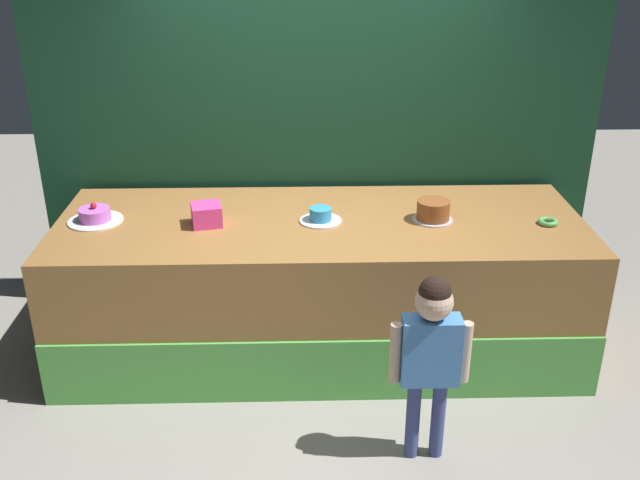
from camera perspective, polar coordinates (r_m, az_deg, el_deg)
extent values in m
plane|color=gray|center=(4.62, 0.26, -12.44)|extent=(12.00, 12.00, 0.00)
cube|color=#9E6B38|center=(4.89, 0.03, -3.55)|extent=(3.43, 1.25, 0.95)
cube|color=#59B24C|center=(4.48, 0.27, -10.34)|extent=(3.43, 0.02, 0.43)
cube|color=#19472D|center=(5.19, -0.19, 11.04)|extent=(4.03, 0.08, 3.13)
cylinder|color=#3F4C8C|center=(4.10, 7.35, -13.80)|extent=(0.08, 0.08, 0.49)
cylinder|color=#3F4C8C|center=(4.12, 9.31, -13.70)|extent=(0.08, 0.08, 0.49)
cube|color=#4C8CD8|center=(3.86, 8.73, -8.62)|extent=(0.31, 0.14, 0.38)
cylinder|color=beige|center=(3.84, 5.97, -8.89)|extent=(0.06, 0.06, 0.35)
cylinder|color=beige|center=(3.90, 11.41, -8.68)|extent=(0.06, 0.06, 0.35)
sphere|color=beige|center=(3.71, 9.01, -4.85)|extent=(0.20, 0.20, 0.20)
sphere|color=black|center=(3.68, 9.07, -4.11)|extent=(0.17, 0.17, 0.17)
cube|color=#F8409A|center=(4.65, -8.96, 1.99)|extent=(0.22, 0.22, 0.14)
torus|color=#59B259|center=(4.85, 17.57, 1.38)|extent=(0.13, 0.13, 0.03)
cylinder|color=white|center=(4.89, -17.32, 1.47)|extent=(0.35, 0.35, 0.01)
cylinder|color=#CC66D8|center=(4.87, -17.38, 1.96)|extent=(0.20, 0.20, 0.08)
sphere|color=red|center=(4.85, -17.47, 2.61)|extent=(0.04, 0.04, 0.04)
cylinder|color=silver|center=(4.67, 0.04, 1.55)|extent=(0.27, 0.27, 0.01)
cylinder|color=#3399D8|center=(4.65, 0.04, 2.07)|extent=(0.14, 0.14, 0.08)
cylinder|color=silver|center=(4.74, 8.88, 1.62)|extent=(0.26, 0.26, 0.01)
cylinder|color=brown|center=(4.72, 8.94, 2.38)|extent=(0.21, 0.21, 0.13)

